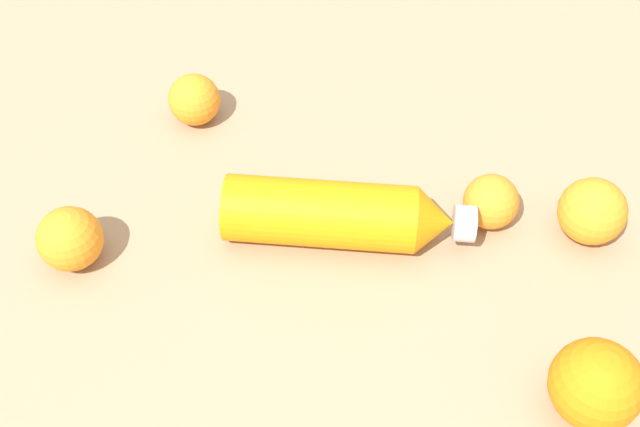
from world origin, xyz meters
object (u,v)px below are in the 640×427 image
(water_bottle, at_px, (342,215))
(orange_0, at_px, (596,385))
(orange_3, at_px, (592,211))
(orange_4, at_px, (491,202))
(orange_2, at_px, (70,239))
(orange_1, at_px, (194,100))

(water_bottle, distance_m, orange_0, 0.30)
(orange_0, relative_size, orange_3, 1.16)
(water_bottle, bearing_deg, orange_3, 6.31)
(orange_3, relative_size, orange_4, 1.20)
(orange_2, bearing_deg, orange_3, 72.43)
(orange_3, bearing_deg, orange_0, -33.28)
(orange_2, distance_m, orange_4, 0.44)
(orange_0, relative_size, orange_4, 1.39)
(orange_2, distance_m, orange_3, 0.55)
(orange_0, distance_m, orange_1, 0.55)
(orange_0, xyz_separation_m, orange_3, (-0.18, 0.12, -0.01))
(orange_1, xyz_separation_m, orange_3, (0.33, 0.34, 0.00))
(orange_1, bearing_deg, water_bottle, 21.87)
(orange_0, xyz_separation_m, orange_1, (-0.51, -0.23, -0.01))
(orange_1, distance_m, orange_2, 0.24)
(orange_1, height_order, orange_4, orange_1)
(orange_0, distance_m, orange_4, 0.23)
(water_bottle, distance_m, orange_1, 0.26)
(orange_1, relative_size, orange_2, 0.92)
(orange_2, bearing_deg, orange_4, 75.70)
(water_bottle, relative_size, orange_1, 4.14)
(water_bottle, bearing_deg, orange_4, 13.57)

